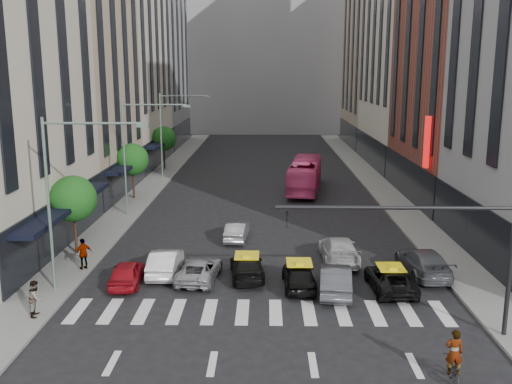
{
  "coord_description": "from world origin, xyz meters",
  "views": [
    {
      "loc": [
        0.08,
        -24.16,
        11.37
      ],
      "look_at": [
        -0.5,
        10.56,
        4.0
      ],
      "focal_mm": 40.0,
      "sensor_mm": 36.0,
      "label": 1
    }
  ],
  "objects_px": {
    "pedestrian_far": "(83,254)",
    "streetlamp_near": "(66,181)",
    "taxi_left": "(247,267)",
    "streetlamp_mid": "(136,143)",
    "car_red": "(127,273)",
    "car_white_front": "(165,262)",
    "taxi_center": "(299,275)",
    "motorcycle": "(453,370)",
    "streetlamp_far": "(170,124)",
    "bus": "(305,175)",
    "pedestrian_near": "(36,298)"
  },
  "relations": [
    {
      "from": "taxi_center",
      "to": "motorcycle",
      "type": "height_order",
      "value": "taxi_center"
    },
    {
      "from": "streetlamp_near",
      "to": "pedestrian_far",
      "type": "bearing_deg",
      "value": 96.64
    },
    {
      "from": "streetlamp_far",
      "to": "car_red",
      "type": "bearing_deg",
      "value": -85.13
    },
    {
      "from": "streetlamp_far",
      "to": "taxi_left",
      "type": "relative_size",
      "value": 2.02
    },
    {
      "from": "streetlamp_near",
      "to": "bus",
      "type": "distance_m",
      "value": 29.92
    },
    {
      "from": "car_red",
      "to": "pedestrian_near",
      "type": "distance_m",
      "value": 5.45
    },
    {
      "from": "taxi_left",
      "to": "taxi_center",
      "type": "bearing_deg",
      "value": 146.87
    },
    {
      "from": "streetlamp_far",
      "to": "motorcycle",
      "type": "height_order",
      "value": "streetlamp_far"
    },
    {
      "from": "bus",
      "to": "pedestrian_far",
      "type": "xyz_separation_m",
      "value": [
        -14.32,
        -23.04,
        -0.49
      ]
    },
    {
      "from": "car_red",
      "to": "car_white_front",
      "type": "xyz_separation_m",
      "value": [
        1.8,
        1.66,
        0.06
      ]
    },
    {
      "from": "streetlamp_near",
      "to": "car_red",
      "type": "height_order",
      "value": "streetlamp_near"
    },
    {
      "from": "streetlamp_near",
      "to": "car_red",
      "type": "relative_size",
      "value": 2.3
    },
    {
      "from": "taxi_center",
      "to": "motorcycle",
      "type": "relative_size",
      "value": 2.44
    },
    {
      "from": "bus",
      "to": "motorcycle",
      "type": "relative_size",
      "value": 6.59
    },
    {
      "from": "taxi_left",
      "to": "pedestrian_far",
      "type": "relative_size",
      "value": 2.44
    },
    {
      "from": "streetlamp_mid",
      "to": "pedestrian_far",
      "type": "relative_size",
      "value": 4.93
    },
    {
      "from": "car_white_front",
      "to": "pedestrian_near",
      "type": "relative_size",
      "value": 2.55
    },
    {
      "from": "streetlamp_mid",
      "to": "car_white_front",
      "type": "distance_m",
      "value": 14.99
    },
    {
      "from": "streetlamp_near",
      "to": "car_white_front",
      "type": "relative_size",
      "value": 2.05
    },
    {
      "from": "motorcycle",
      "to": "streetlamp_near",
      "type": "bearing_deg",
      "value": -21.94
    },
    {
      "from": "pedestrian_near",
      "to": "streetlamp_near",
      "type": "bearing_deg",
      "value": -16.92
    },
    {
      "from": "taxi_center",
      "to": "bus",
      "type": "xyz_separation_m",
      "value": [
        2.02,
        25.42,
        0.85
      ]
    },
    {
      "from": "streetlamp_mid",
      "to": "bus",
      "type": "relative_size",
      "value": 0.81
    },
    {
      "from": "taxi_center",
      "to": "bus",
      "type": "distance_m",
      "value": 25.51
    },
    {
      "from": "streetlamp_near",
      "to": "pedestrian_far",
      "type": "distance_m",
      "value": 5.74
    },
    {
      "from": "streetlamp_far",
      "to": "car_white_front",
      "type": "height_order",
      "value": "streetlamp_far"
    },
    {
      "from": "car_red",
      "to": "motorcycle",
      "type": "bearing_deg",
      "value": 144.06
    },
    {
      "from": "streetlamp_mid",
      "to": "car_white_front",
      "type": "relative_size",
      "value": 2.05
    },
    {
      "from": "car_white_front",
      "to": "taxi_left",
      "type": "relative_size",
      "value": 0.99
    },
    {
      "from": "motorcycle",
      "to": "car_white_front",
      "type": "bearing_deg",
      "value": -36.83
    },
    {
      "from": "streetlamp_near",
      "to": "motorcycle",
      "type": "xyz_separation_m",
      "value": [
        17.16,
        -8.6,
        -5.46
      ]
    },
    {
      "from": "taxi_left",
      "to": "taxi_center",
      "type": "distance_m",
      "value": 3.2
    },
    {
      "from": "motorcycle",
      "to": "pedestrian_far",
      "type": "bearing_deg",
      "value": -28.97
    },
    {
      "from": "pedestrian_far",
      "to": "streetlamp_near",
      "type": "bearing_deg",
      "value": 55.92
    },
    {
      "from": "car_white_front",
      "to": "pedestrian_near",
      "type": "distance_m",
      "value": 7.86
    },
    {
      "from": "car_white_front",
      "to": "taxi_center",
      "type": "bearing_deg",
      "value": 165.05
    },
    {
      "from": "pedestrian_far",
      "to": "car_white_front",
      "type": "bearing_deg",
      "value": 134.44
    },
    {
      "from": "car_red",
      "to": "streetlamp_far",
      "type": "bearing_deg",
      "value": -87.6
    },
    {
      "from": "bus",
      "to": "pedestrian_near",
      "type": "distance_m",
      "value": 32.88
    },
    {
      "from": "streetlamp_mid",
      "to": "taxi_left",
      "type": "xyz_separation_m",
      "value": [
        9.11,
        -13.84,
        -5.26
      ]
    },
    {
      "from": "car_white_front",
      "to": "car_red",
      "type": "bearing_deg",
      "value": 42.46
    },
    {
      "from": "streetlamp_near",
      "to": "streetlamp_mid",
      "type": "relative_size",
      "value": 1.0
    },
    {
      "from": "taxi_left",
      "to": "bus",
      "type": "xyz_separation_m",
      "value": [
        4.85,
        23.93,
        0.91
      ]
    },
    {
      "from": "bus",
      "to": "streetlamp_near",
      "type": "bearing_deg",
      "value": 69.73
    },
    {
      "from": "streetlamp_far",
      "to": "streetlamp_near",
      "type": "bearing_deg",
      "value": -90.0
    },
    {
      "from": "streetlamp_mid",
      "to": "car_white_front",
      "type": "xyz_separation_m",
      "value": [
        4.45,
        -13.35,
        -5.18
      ]
    },
    {
      "from": "streetlamp_mid",
      "to": "car_red",
      "type": "bearing_deg",
      "value": -80.01
    },
    {
      "from": "car_red",
      "to": "taxi_left",
      "type": "relative_size",
      "value": 0.88
    },
    {
      "from": "car_white_front",
      "to": "streetlamp_mid",
      "type": "bearing_deg",
      "value": -71.76
    },
    {
      "from": "streetlamp_far",
      "to": "car_red",
      "type": "relative_size",
      "value": 2.3
    }
  ]
}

